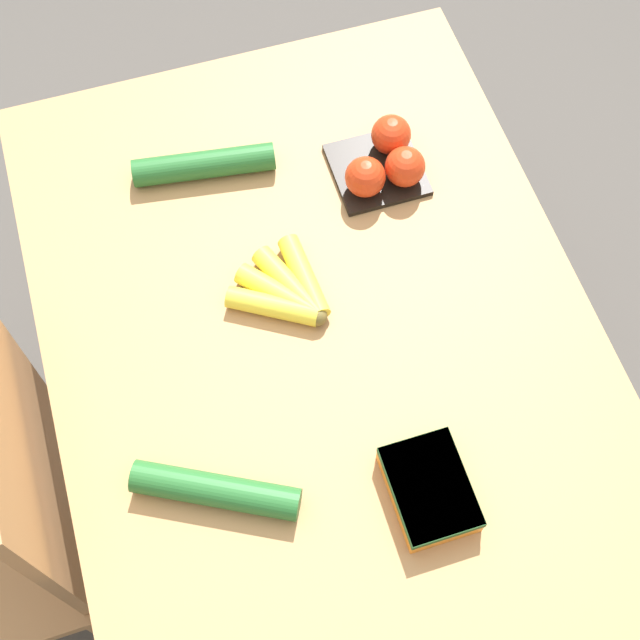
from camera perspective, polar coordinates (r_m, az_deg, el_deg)
ground_plane at (r=2.03m, az=0.00°, el=-9.72°), size 12.00×12.00×0.00m
dining_table at (r=1.45m, az=0.00°, el=-2.52°), size 1.14×0.82×0.73m
banana_bunch at (r=1.36m, az=-2.13°, el=1.83°), size 0.16×0.15×0.03m
tomato_pack at (r=1.47m, az=4.19°, el=10.09°), size 0.15×0.15×0.08m
carrot_bag at (r=1.24m, az=7.03°, el=-10.67°), size 0.14×0.10×0.04m
cucumber_near at (r=1.49m, az=-7.43°, el=9.83°), size 0.08×0.24×0.05m
cucumber_far at (r=1.24m, az=-6.69°, el=-10.77°), size 0.15×0.23×0.05m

